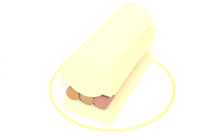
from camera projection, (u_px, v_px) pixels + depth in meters
The scene contains 4 objects.
ground_plane at pixel (112, 89), 0.58m from camera, with size 1.50×1.50×0.00m, color silver.
plate at pixel (112, 86), 0.58m from camera, with size 0.26×0.26×0.01m.
sausage_sandwich at pixel (112, 56), 0.54m from camera, with size 0.22×0.16×0.12m.
salt_shaker at pixel (101, 19), 0.74m from camera, with size 0.03×0.03×0.07m.
Camera 1 is at (-0.30, -0.33, 0.38)m, focal length 49.04 mm.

